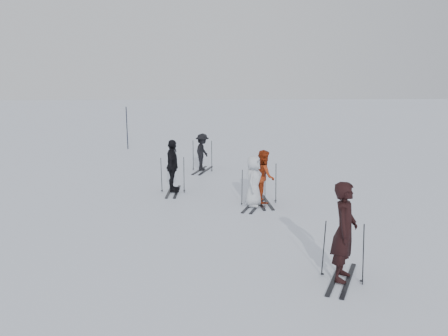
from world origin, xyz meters
name	(u,v)px	position (x,y,z in m)	size (l,w,h in m)	color
ground	(226,208)	(0.00, 0.00, 0.00)	(120.00, 120.00, 0.00)	silver
skier_near_dark	(344,233)	(1.96, -4.71, 0.95)	(0.69, 0.45, 1.90)	black
skier_red	(264,177)	(1.18, 0.52, 0.81)	(0.78, 0.61, 1.61)	#982F11
skier_grey	(254,182)	(0.83, 0.14, 0.75)	(0.74, 0.48, 1.51)	silver
skier_uphill_left	(173,167)	(-1.66, 1.91, 0.87)	(1.02, 0.42, 1.74)	black
skier_uphill_far	(202,153)	(-0.67, 5.22, 0.75)	(0.97, 0.56, 1.51)	black
skis_near_dark	(343,250)	(1.96, -4.71, 0.60)	(0.86, 1.63, 1.19)	black
skis_red	(264,183)	(1.18, 0.52, 0.63)	(0.91, 1.72, 1.25)	black
skis_grey	(253,188)	(0.83, 0.14, 0.57)	(0.83, 1.57, 1.15)	black
skis_uphill_left	(173,174)	(-1.66, 1.91, 0.61)	(0.89, 1.68, 1.22)	black
skis_uphill_far	(202,155)	(-0.67, 5.22, 0.65)	(0.94, 1.78, 1.30)	black
piste_marker	(127,128)	(-4.63, 10.88, 1.12)	(0.05, 0.05, 2.23)	black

